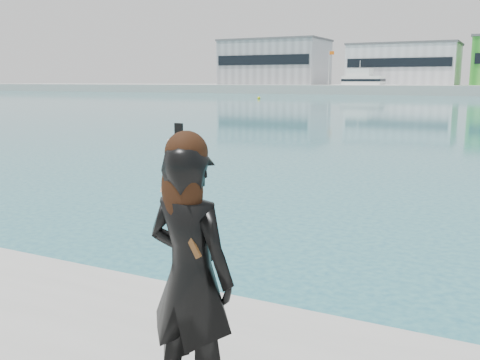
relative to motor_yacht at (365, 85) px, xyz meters
name	(u,v)px	position (x,y,z in m)	size (l,w,h in m)	color
warehouse_grey_left	(275,62)	(-26.92, 11.55, 5.68)	(26.52, 16.36, 11.50)	gray
warehouse_white	(404,64)	(6.08, 11.55, 4.68)	(24.48, 15.35, 9.50)	silver
flagpole_left	(329,65)	(-9.83, 4.57, 4.46)	(1.28, 0.16, 8.00)	silver
motor_yacht	(365,85)	(0.00, 0.00, 0.00)	(16.19, 5.90, 7.39)	white
buoy_far	(259,99)	(-7.37, -39.81, -2.08)	(0.50, 0.50, 0.50)	yellow
woman	(190,269)	(28.44, -117.15, -0.34)	(0.68, 0.48, 1.85)	black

